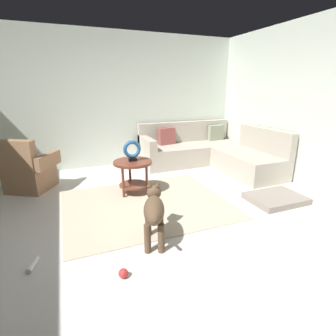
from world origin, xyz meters
name	(u,v)px	position (x,y,z in m)	size (l,w,h in m)	color
ground_plane	(152,233)	(0.00, 0.00, -0.05)	(6.00, 6.00, 0.10)	silver
wall_back	(105,102)	(0.00, 2.94, 1.35)	(6.00, 0.12, 2.70)	silver
area_rug	(146,204)	(0.15, 0.70, 0.01)	(2.30, 1.90, 0.01)	#BCAD93
sectional_couch	(210,153)	(1.99, 2.02, 0.29)	(2.20, 2.25, 0.88)	#B2A899
armchair	(28,172)	(-1.47, 1.94, 0.32)	(0.99, 0.92, 0.88)	#936B4C
side_table	(133,169)	(0.09, 1.17, 0.42)	(0.60, 0.60, 0.54)	brown
torus_sculpture	(132,150)	(0.09, 1.17, 0.71)	(0.28, 0.08, 0.33)	black
dog_bed_mat	(276,198)	(1.98, 0.08, 0.04)	(0.80, 0.60, 0.09)	gray
dog	(154,210)	(-0.05, -0.23, 0.38)	(0.38, 0.82, 0.63)	brown
dog_toy_ball	(123,273)	(-0.49, -0.67, 0.04)	(0.09, 0.09, 0.09)	red
dog_toy_rope	(33,265)	(-1.26, -0.21, 0.03)	(0.05, 0.05, 0.20)	silver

